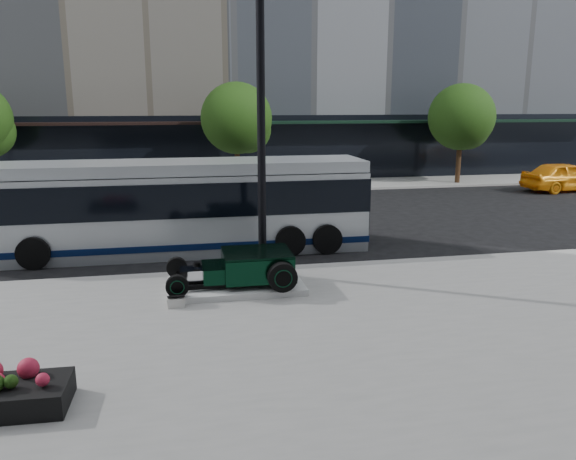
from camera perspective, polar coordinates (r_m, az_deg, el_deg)
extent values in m
plane|color=black|center=(18.15, -3.76, -2.34)|extent=(120.00, 120.00, 0.00)
cube|color=gray|center=(8.62, 6.06, -20.20)|extent=(70.00, 17.00, 0.12)
cube|color=gray|center=(31.80, -7.09, 4.28)|extent=(70.00, 4.00, 0.12)
cube|color=black|center=(34.57, -24.37, 7.16)|extent=(22.00, 0.50, 4.00)
cube|color=black|center=(36.97, 13.28, 8.25)|extent=(24.00, 0.50, 4.00)
cube|color=black|center=(33.90, -24.85, 9.75)|extent=(22.00, 1.60, 0.15)
cube|color=black|center=(36.35, 13.81, 10.68)|extent=(24.00, 1.60, 0.15)
cylinder|color=black|center=(30.73, -5.15, 6.58)|extent=(0.28, 0.28, 2.60)
sphere|color=#12350E|center=(30.56, -5.25, 11.25)|extent=(3.80, 3.80, 3.80)
sphere|color=#12350E|center=(30.95, -4.16, 10.18)|extent=(2.60, 2.60, 2.60)
cylinder|color=black|center=(34.60, 16.94, 6.78)|extent=(0.28, 0.28, 2.60)
sphere|color=#12350E|center=(34.45, 17.21, 10.92)|extent=(3.80, 3.80, 3.80)
sphere|color=#12350E|center=(35.02, 17.79, 9.92)|extent=(2.60, 2.60, 2.60)
cube|color=silver|center=(14.38, -5.34, -5.68)|extent=(3.40, 1.80, 0.15)
cube|color=black|center=(13.90, -5.16, -5.58)|extent=(3.00, 0.08, 0.10)
cube|color=black|center=(14.75, -5.54, -4.49)|extent=(3.00, 0.08, 0.10)
cube|color=black|center=(14.28, -3.19, -3.56)|extent=(1.70, 1.45, 0.62)
cube|color=black|center=(14.19, -3.20, -2.28)|extent=(1.70, 1.45, 0.06)
cube|color=black|center=(14.21, -7.59, -4.24)|extent=(0.55, 1.05, 0.38)
cube|color=silver|center=(14.21, -9.80, -4.54)|extent=(0.55, 0.55, 0.34)
cylinder|color=black|center=(14.13, -9.23, -3.47)|extent=(0.18, 0.18, 0.10)
cylinder|color=black|center=(14.24, -11.19, -5.06)|extent=(0.06, 1.55, 0.06)
cylinder|color=black|center=(13.58, -0.58, -4.81)|extent=(0.72, 0.24, 0.72)
cylinder|color=black|center=(13.46, -0.48, -4.97)|extent=(0.37, 0.02, 0.37)
torus|color=#09341E|center=(13.45, -0.47, -4.98)|extent=(0.44, 0.02, 0.44)
cylinder|color=black|center=(15.19, -1.77, -2.90)|extent=(0.72, 0.24, 0.72)
cylinder|color=black|center=(15.31, -1.84, -2.77)|extent=(0.37, 0.02, 0.37)
torus|color=#09341E|center=(15.32, -1.85, -2.76)|extent=(0.44, 0.02, 0.44)
cylinder|color=black|center=(13.47, -11.20, -5.62)|extent=(0.54, 0.16, 0.54)
cylinder|color=black|center=(13.38, -11.19, -5.74)|extent=(0.28, 0.02, 0.28)
torus|color=#09341E|center=(13.37, -11.19, -5.75)|extent=(0.34, 0.02, 0.34)
cylinder|color=black|center=(14.96, -11.23, -3.75)|extent=(0.54, 0.16, 0.54)
cylinder|color=black|center=(15.04, -11.23, -3.66)|extent=(0.28, 0.02, 0.28)
torus|color=#09341E|center=(15.05, -11.23, -3.65)|extent=(0.34, 0.02, 0.34)
cube|color=silver|center=(13.38, -11.28, -7.16)|extent=(0.40, 0.30, 0.22)
cube|color=black|center=(13.34, -11.30, -6.65)|extent=(0.40, 0.29, 0.15)
cylinder|color=black|center=(14.93, -2.73, 9.03)|extent=(0.22, 0.22, 7.28)
cylinder|color=black|center=(15.57, -2.59, -4.11)|extent=(0.40, 0.40, 0.18)
cube|color=black|center=(10.02, -27.11, -14.92)|extent=(2.04, 1.07, 0.40)
sphere|color=#12350E|center=(9.84, -26.50, -13.28)|extent=(0.26, 0.26, 0.26)
sphere|color=#CE2443|center=(9.77, -24.87, -13.30)|extent=(0.26, 0.26, 0.26)
sphere|color=#12350E|center=(9.70, -23.22, -13.32)|extent=(0.26, 0.26, 0.26)
cube|color=#B8BEC3|center=(18.46, -10.99, 1.76)|extent=(12.00, 2.55, 2.55)
cube|color=#081844|center=(18.64, -10.88, -0.82)|extent=(12.05, 2.60, 0.20)
cube|color=black|center=(18.36, -11.07, 3.52)|extent=(12.05, 2.60, 1.05)
cube|color=#B8BEC3|center=(18.24, -11.19, 6.31)|extent=(12.00, 2.40, 0.35)
cube|color=black|center=(19.37, 7.12, 3.25)|extent=(0.06, 2.30, 1.70)
cylinder|color=black|center=(17.86, -24.44, -2.16)|extent=(0.96, 0.28, 0.96)
cylinder|color=black|center=(20.33, -22.84, -0.30)|extent=(0.96, 0.28, 0.96)
cylinder|color=black|center=(17.69, 0.23, -1.11)|extent=(0.96, 0.28, 0.96)
cylinder|color=black|center=(20.18, -1.24, 0.63)|extent=(0.96, 0.28, 0.96)
cylinder|color=black|center=(17.96, 3.98, -0.93)|extent=(0.96, 0.28, 0.96)
cylinder|color=black|center=(20.42, 2.08, 0.77)|extent=(0.96, 0.28, 0.96)
imported|color=silver|center=(24.02, 0.23, 3.31)|extent=(5.61, 3.14, 1.54)
imported|color=#FFA215|center=(34.16, 26.27, 4.89)|extent=(4.83, 2.26, 1.60)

